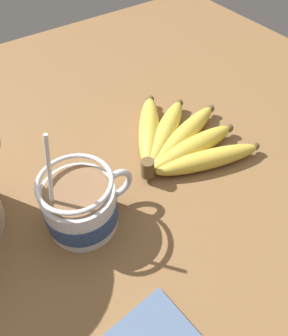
{
  "coord_description": "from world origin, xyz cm",
  "views": [
    {
      "loc": [
        -15.63,
        -23.14,
        42.22
      ],
      "look_at": [
        2.29,
        2.54,
        7.24
      ],
      "focal_mm": 35.0,
      "sensor_mm": 36.0,
      "label": 1
    }
  ],
  "objects": [
    {
      "name": "table",
      "position": [
        0.0,
        0.0,
        1.68
      ],
      "size": [
        116.67,
        116.67,
        3.35
      ],
      "color": "brown",
      "rests_on": "ground"
    },
    {
      "name": "coffee_mug",
      "position": [
        -8.16,
        1.93,
        7.12
      ],
      "size": [
        12.92,
        9.67,
        17.24
      ],
      "color": "silver",
      "rests_on": "table"
    },
    {
      "name": "banana_bunch",
      "position": [
        11.64,
        6.13,
        5.03
      ],
      "size": [
        20.11,
        22.41,
        4.08
      ],
      "color": "brown",
      "rests_on": "table"
    }
  ]
}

